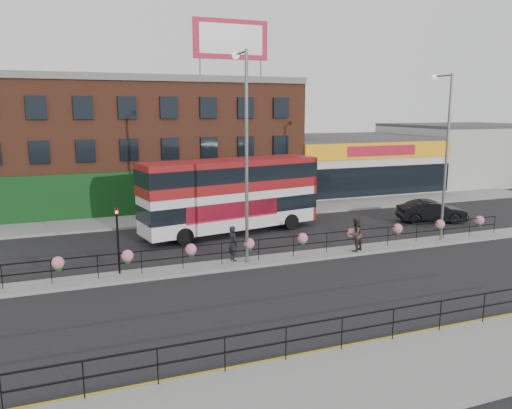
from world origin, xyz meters
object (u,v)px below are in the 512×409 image
object	(u,v)px
double_decker_bus	(232,188)
car	(432,211)
lamp_column_east	(444,143)
pedestrian_b	(355,234)
pedestrian_a	(233,243)
lamp_column_west	(245,139)

from	to	relation	value
double_decker_bus	car	bearing A→B (deg)	-8.38
lamp_column_east	double_decker_bus	bearing A→B (deg)	149.91
pedestrian_b	pedestrian_a	bearing A→B (deg)	-32.24
pedestrian_a	lamp_column_west	xyz separation A→B (m)	(0.57, -0.26, 5.36)
car	lamp_column_east	xyz separation A→B (m)	(-3.14, -4.32, 5.17)
lamp_column_west	pedestrian_b	bearing A→B (deg)	-4.15
double_decker_bus	pedestrian_b	distance (m)	8.70
lamp_column_west	lamp_column_east	xyz separation A→B (m)	(12.48, 0.08, -0.48)
double_decker_bus	pedestrian_a	distance (m)	6.79
lamp_column_west	lamp_column_east	distance (m)	12.49
car	lamp_column_east	size ratio (longest dim) A/B	0.51
double_decker_bus	pedestrian_a	bearing A→B (deg)	-107.59
car	lamp_column_west	distance (m)	17.18
car	double_decker_bus	bearing A→B (deg)	100.70
car	pedestrian_b	distance (m)	10.51
car	lamp_column_west	size ratio (longest dim) A/B	0.47
pedestrian_b	lamp_column_west	distance (m)	8.27
car	lamp_column_west	xyz separation A→B (m)	(-15.62, -4.40, 5.65)
lamp_column_east	car	bearing A→B (deg)	54.04
double_decker_bus	lamp_column_west	xyz separation A→B (m)	(-1.41, -6.49, 3.50)
pedestrian_a	pedestrian_b	world-z (taller)	pedestrian_b
lamp_column_west	lamp_column_east	size ratio (longest dim) A/B	1.08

